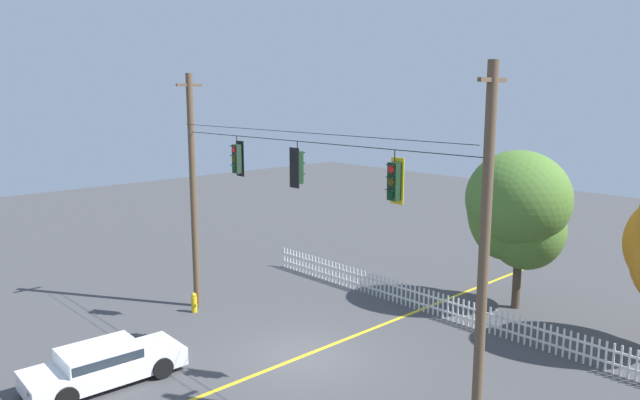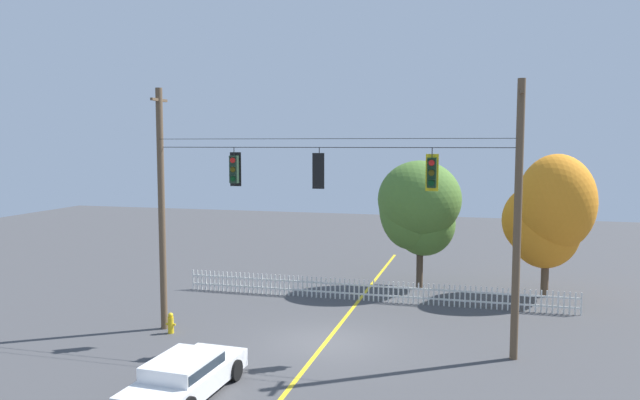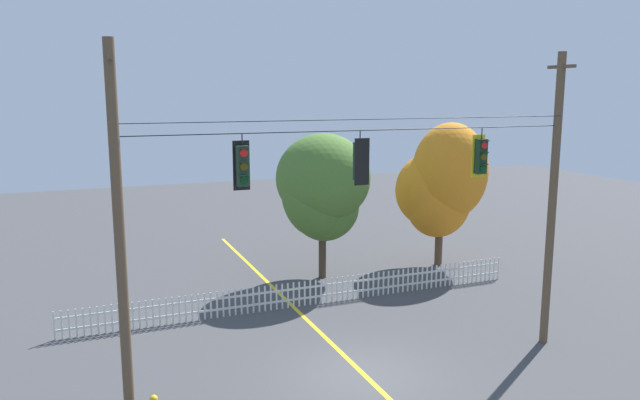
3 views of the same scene
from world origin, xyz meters
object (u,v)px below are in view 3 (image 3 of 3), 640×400
traffic_signal_northbound_primary (243,166)px  traffic_signal_southbound_primary (481,156)px  traffic_signal_eastbound_side (360,161)px  autumn_maple_near_fence (322,187)px  autumn_maple_mid (441,184)px

traffic_signal_northbound_primary → traffic_signal_southbound_primary: size_ratio=0.97×
traffic_signal_eastbound_side → autumn_maple_near_fence: bearing=74.1°
traffic_signal_southbound_primary → traffic_signal_eastbound_side: bearing=-179.7°
traffic_signal_eastbound_side → autumn_maple_near_fence: traffic_signal_eastbound_side is taller
traffic_signal_northbound_primary → traffic_signal_eastbound_side: same height
traffic_signal_southbound_primary → autumn_maple_near_fence: 9.40m
traffic_signal_eastbound_side → traffic_signal_southbound_primary: (3.93, 0.02, -0.02)m
traffic_signal_northbound_primary → traffic_signal_eastbound_side: (3.24, -0.02, -0.02)m
traffic_signal_northbound_primary → autumn_maple_mid: (11.81, 9.07, -2.38)m
traffic_signal_southbound_primary → autumn_maple_near_fence: traffic_signal_southbound_primary is taller
traffic_signal_eastbound_side → traffic_signal_northbound_primary: bearing=179.6°
traffic_signal_southbound_primary → autumn_maple_mid: (4.65, 9.07, -2.34)m
autumn_maple_near_fence → autumn_maple_mid: autumn_maple_mid is taller
traffic_signal_southbound_primary → autumn_maple_mid: size_ratio=0.22×
traffic_signal_eastbound_side → autumn_maple_near_fence: 9.68m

